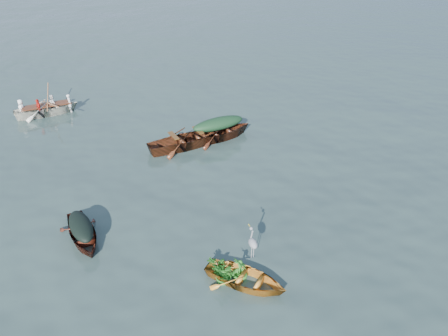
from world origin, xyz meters
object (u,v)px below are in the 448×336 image
at_px(dark_covered_boat, 83,239).
at_px(open_wooden_boat, 187,147).
at_px(yellow_dinghy, 245,284).
at_px(heron, 253,247).
at_px(green_tarp_boat, 218,139).
at_px(rowed_boat, 48,115).

bearing_deg(dark_covered_boat, open_wooden_boat, 37.48).
bearing_deg(dark_covered_boat, yellow_dinghy, -49.75).
relative_size(yellow_dinghy, heron, 3.06).
distance_m(yellow_dinghy, green_tarp_boat, 8.77).
bearing_deg(yellow_dinghy, open_wooden_boat, 41.36).
relative_size(open_wooden_boat, rowed_boat, 1.10).
height_order(dark_covered_boat, green_tarp_boat, green_tarp_boat).
distance_m(dark_covered_boat, rowed_boat, 10.55).
xyz_separation_m(yellow_dinghy, rowed_boat, (-5.30, 13.74, 0.00)).
xyz_separation_m(dark_covered_boat, heron, (4.38, -2.84, 0.83)).
relative_size(dark_covered_boat, open_wooden_boat, 0.66).
relative_size(dark_covered_boat, heron, 3.32).
height_order(dark_covered_boat, heron, heron).
bearing_deg(open_wooden_boat, dark_covered_boat, 127.76).
xyz_separation_m(yellow_dinghy, heron, (0.35, 0.43, 0.83)).
relative_size(green_tarp_boat, rowed_boat, 1.04).
bearing_deg(open_wooden_boat, heron, 169.19).
bearing_deg(green_tarp_boat, dark_covered_boat, 119.66).
xyz_separation_m(open_wooden_boat, rowed_boat, (-5.69, 5.51, 0.00)).
distance_m(rowed_boat, heron, 14.49).
bearing_deg(rowed_boat, dark_covered_boat, 178.49).
distance_m(green_tarp_boat, rowed_boat, 8.89).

